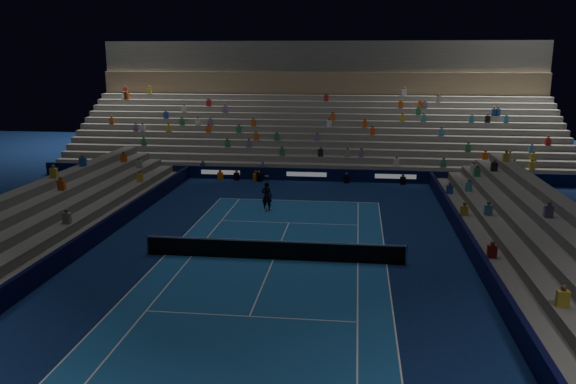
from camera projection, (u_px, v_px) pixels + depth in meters
The scene contains 11 objects.
ground at pixel (273, 260), 28.21m from camera, with size 90.00×90.00×0.00m, color #0C1E4D.
court_surface at pixel (273, 259), 28.21m from camera, with size 10.97×23.77×0.01m, color #1A5393.
sponsor_barrier_far at pixel (307, 175), 45.97m from camera, with size 44.00×0.25×1.00m, color #080F33.
sponsor_barrier_east at pixel (478, 258), 26.97m from camera, with size 0.25×37.00×1.00m, color black.
sponsor_barrier_west at pixel (85, 242), 29.22m from camera, with size 0.25×37.00×1.00m, color black.
grandstand_main at pixel (316, 125), 54.39m from camera, with size 44.00×15.20×11.20m.
grandstand_east at pixel (556, 252), 26.48m from camera, with size 5.00×37.00×2.50m.
grandstand_west at pixel (20, 232), 29.53m from camera, with size 5.00×37.00×2.50m.
tennis_net at pixel (273, 250), 28.10m from camera, with size 12.90×0.10×1.10m.
tennis_player at pixel (267, 196), 36.97m from camera, with size 0.69×0.45×1.90m, color black.
broadcast_camera at pixel (260, 177), 45.92m from camera, with size 0.46×0.91×0.61m.
Camera 1 is at (3.89, -26.42, 9.72)m, focal length 35.91 mm.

